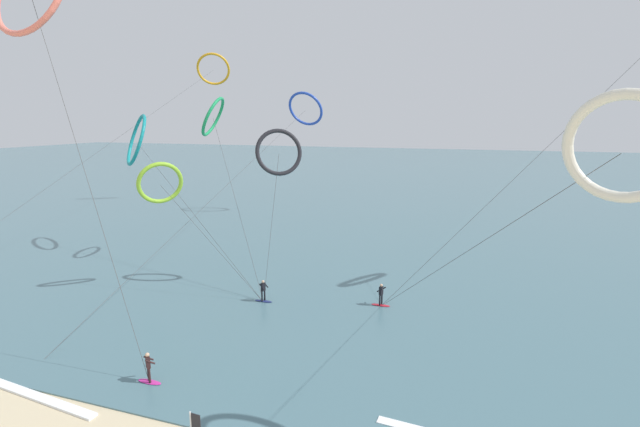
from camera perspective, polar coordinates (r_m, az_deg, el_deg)
name	(u,v)px	position (r m, az deg, el deg)	size (l,w,h in m)	color
sea_water	(422,174)	(116.07, 13.01, 5.00)	(400.00, 200.00, 0.08)	#476B75
surfer_magenta	(149,369)	(26.16, -21.15, -18.19)	(1.40, 0.73, 1.70)	#CC288E
surfer_crimson	(381,296)	(33.66, 7.84, -10.47)	(1.40, 0.68, 1.70)	red
surfer_navy	(263,292)	(34.32, -7.30, -10.00)	(1.40, 0.67, 1.70)	navy
kite_lime	(160,183)	(36.62, -19.84, 3.69)	(10.20, 3.54, 10.51)	#8CC62D
kite_ivory	(622,148)	(17.97, 34.27, 6.99)	(12.05, 14.98, 14.66)	silver
kite_emerald	(213,117)	(43.18, -13.57, 11.97)	(10.11, 10.49, 15.70)	#199351
kite_teal	(136,140)	(49.50, -22.53, 8.71)	(20.91, 11.77, 14.20)	teal
kite_charcoal	(279,152)	(35.26, -5.32, 7.83)	(3.72, 5.21, 12.95)	black
kite_amber	(213,69)	(74.99, -13.58, 17.57)	(5.78, 50.02, 23.72)	orange
kite_cobalt	(305,109)	(64.13, -1.89, 13.28)	(5.61, 45.22, 17.44)	#2647B7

